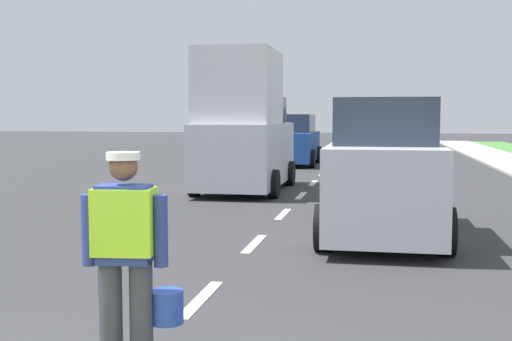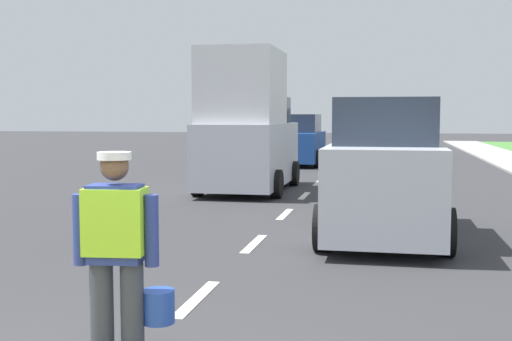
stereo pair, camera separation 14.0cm
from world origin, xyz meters
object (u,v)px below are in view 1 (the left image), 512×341
at_px(road_worker, 128,248).
at_px(car_outgoing_ahead, 384,173).
at_px(delivery_truck, 244,129).
at_px(car_outgoing_far, 372,134).
at_px(car_oncoming_second, 293,141).

height_order(road_worker, car_outgoing_ahead, car_outgoing_ahead).
xyz_separation_m(delivery_truck, car_outgoing_ahead, (3.47, -5.68, -0.59)).
relative_size(car_outgoing_ahead, car_outgoing_far, 0.96).
height_order(car_oncoming_second, car_outgoing_far, car_outgoing_far).
bearing_deg(car_outgoing_ahead, car_oncoming_second, 103.00).
height_order(car_outgoing_ahead, car_outgoing_far, car_outgoing_far).
xyz_separation_m(road_worker, car_outgoing_far, (1.57, 26.91, 0.13)).
height_order(road_worker, car_oncoming_second, car_oncoming_second).
relative_size(car_oncoming_second, car_outgoing_far, 0.97).
relative_size(road_worker, car_outgoing_ahead, 0.40).
relative_size(road_worker, car_outgoing_far, 0.39).
relative_size(delivery_truck, car_oncoming_second, 1.09).
distance_m(road_worker, car_oncoming_second, 20.68).
distance_m(car_oncoming_second, car_outgoing_far, 6.97).
bearing_deg(car_outgoing_far, car_oncoming_second, -115.70).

